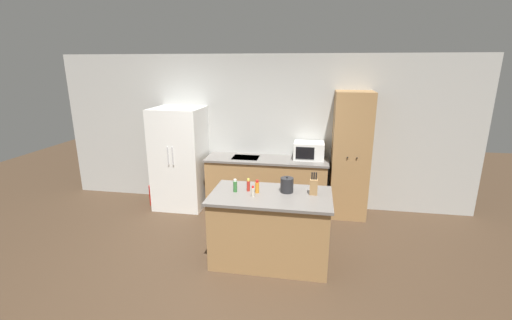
# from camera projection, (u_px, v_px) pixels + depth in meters

# --- Properties ---
(ground_plane) EXTENTS (14.00, 14.00, 0.00)m
(ground_plane) POSITION_uv_depth(u_px,v_px,m) (228.00, 275.00, 4.08)
(ground_plane) COLOR #423021
(wall_back) EXTENTS (7.20, 0.06, 2.60)m
(wall_back) POSITION_uv_depth(u_px,v_px,m) (260.00, 132.00, 5.94)
(wall_back) COLOR #B2B2AD
(wall_back) RESTS_ON ground_plane
(refrigerator) EXTENTS (0.83, 0.76, 1.73)m
(refrigerator) POSITION_uv_depth(u_px,v_px,m) (180.00, 158.00, 5.90)
(refrigerator) COLOR white
(refrigerator) RESTS_ON ground_plane
(back_counter) EXTENTS (2.04, 0.62, 0.91)m
(back_counter) POSITION_uv_depth(u_px,v_px,m) (266.00, 184.00, 5.84)
(back_counter) COLOR #9E7547
(back_counter) RESTS_ON ground_plane
(pantry_cabinet) EXTENTS (0.58, 0.57, 2.04)m
(pantry_cabinet) POSITION_uv_depth(u_px,v_px,m) (350.00, 156.00, 5.48)
(pantry_cabinet) COLOR #9E7547
(pantry_cabinet) RESTS_ON ground_plane
(kitchen_island) EXTENTS (1.49, 0.85, 0.89)m
(kitchen_island) POSITION_uv_depth(u_px,v_px,m) (270.00, 227.00, 4.31)
(kitchen_island) COLOR #9E7547
(kitchen_island) RESTS_ON ground_plane
(microwave) EXTENTS (0.49, 0.37, 0.28)m
(microwave) POSITION_uv_depth(u_px,v_px,m) (309.00, 151.00, 5.65)
(microwave) COLOR white
(microwave) RESTS_ON back_counter
(knife_block) EXTENTS (0.09, 0.08, 0.28)m
(knife_block) POSITION_uv_depth(u_px,v_px,m) (314.00, 187.00, 4.16)
(knife_block) COLOR #9E7547
(knife_block) RESTS_ON kitchen_island
(spice_bottle_tall_dark) EXTENTS (0.04, 0.04, 0.13)m
(spice_bottle_tall_dark) POSITION_uv_depth(u_px,v_px,m) (253.00, 192.00, 4.10)
(spice_bottle_tall_dark) COLOR beige
(spice_bottle_tall_dark) RESTS_ON kitchen_island
(spice_bottle_short_red) EXTENTS (0.05, 0.05, 0.16)m
(spice_bottle_short_red) POSITION_uv_depth(u_px,v_px,m) (257.00, 187.00, 4.22)
(spice_bottle_short_red) COLOR orange
(spice_bottle_short_red) RESTS_ON kitchen_island
(spice_bottle_amber_oil) EXTENTS (0.05, 0.05, 0.17)m
(spice_bottle_amber_oil) POSITION_uv_depth(u_px,v_px,m) (235.00, 186.00, 4.25)
(spice_bottle_amber_oil) COLOR #337033
(spice_bottle_amber_oil) RESTS_ON kitchen_island
(spice_bottle_green_herb) EXTENTS (0.04, 0.04, 0.16)m
(spice_bottle_green_herb) POSITION_uv_depth(u_px,v_px,m) (248.00, 185.00, 4.28)
(spice_bottle_green_herb) COLOR #B2281E
(spice_bottle_green_herb) RESTS_ON kitchen_island
(kettle) EXTENTS (0.16, 0.16, 0.21)m
(kettle) POSITION_uv_depth(u_px,v_px,m) (287.00, 185.00, 4.24)
(kettle) COLOR #232326
(kettle) RESTS_ON kitchen_island
(fire_extinguisher) EXTENTS (0.10, 0.10, 0.42)m
(fire_extinguisher) POSITION_uv_depth(u_px,v_px,m) (152.00, 195.00, 6.09)
(fire_extinguisher) COLOR red
(fire_extinguisher) RESTS_ON ground_plane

